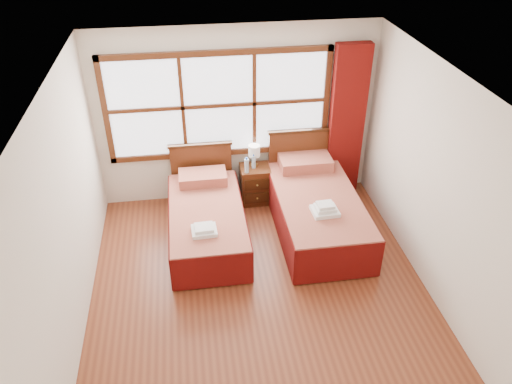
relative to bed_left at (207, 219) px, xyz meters
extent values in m
plane|color=brown|center=(0.55, -1.20, -0.29)|extent=(4.50, 4.50, 0.00)
plane|color=white|center=(0.55, -1.20, 2.31)|extent=(4.50, 4.50, 0.00)
plane|color=silver|center=(0.55, 1.05, 1.01)|extent=(4.00, 0.00, 4.00)
plane|color=silver|center=(-1.45, -1.20, 1.01)|extent=(0.00, 4.50, 4.50)
plane|color=silver|center=(2.55, -1.20, 1.01)|extent=(0.00, 4.50, 4.50)
cube|color=white|center=(0.30, 1.02, 1.21)|extent=(3.00, 0.02, 1.40)
cube|color=#512611|center=(0.30, 1.00, 0.47)|extent=(3.16, 0.06, 0.08)
cube|color=#512611|center=(0.30, 1.00, 1.95)|extent=(3.16, 0.06, 0.08)
cube|color=#512611|center=(-1.24, 1.00, 1.21)|extent=(0.08, 0.06, 1.56)
cube|color=#512611|center=(1.84, 1.00, 1.21)|extent=(0.08, 0.06, 1.56)
cube|color=#512611|center=(-0.20, 1.00, 1.21)|extent=(0.05, 0.05, 1.40)
cube|color=#512611|center=(0.80, 1.00, 1.21)|extent=(0.05, 0.05, 1.40)
cube|color=#512611|center=(0.30, 1.00, 1.21)|extent=(3.00, 0.05, 0.05)
cube|color=maroon|center=(2.15, 0.91, 0.88)|extent=(0.50, 0.16, 2.30)
cube|color=#361B0B|center=(0.00, -0.07, -0.15)|extent=(0.86, 1.71, 0.28)
cube|color=maroon|center=(0.00, -0.07, 0.10)|extent=(0.96, 1.90, 0.23)
cube|color=#5F0C0A|center=(-0.48, -0.07, -0.04)|extent=(0.03, 1.90, 0.47)
cube|color=#5F0C0A|center=(0.48, -0.07, -0.04)|extent=(0.03, 1.90, 0.47)
cube|color=#5F0C0A|center=(0.00, -1.01, -0.04)|extent=(0.96, 0.03, 0.47)
cube|color=maroon|center=(0.00, 0.62, 0.29)|extent=(0.67, 0.39, 0.15)
cube|color=#512611|center=(0.00, 0.94, 0.17)|extent=(0.89, 0.06, 0.93)
cube|color=#361B0B|center=(0.00, 0.94, 0.65)|extent=(0.93, 0.08, 0.04)
cube|color=#361B0B|center=(1.51, -0.07, -0.14)|extent=(0.96, 1.92, 0.31)
cube|color=maroon|center=(1.51, -0.07, 0.15)|extent=(1.07, 2.13, 0.26)
cube|color=#5F0C0A|center=(0.97, -0.07, -0.01)|extent=(0.03, 2.13, 0.53)
cube|color=#5F0C0A|center=(2.05, -0.07, -0.01)|extent=(0.03, 2.13, 0.53)
cube|color=#5F0C0A|center=(1.51, -1.13, -0.01)|extent=(1.07, 0.03, 0.53)
cube|color=maroon|center=(1.51, 0.70, 0.36)|extent=(0.75, 0.44, 0.17)
cube|color=#512611|center=(1.51, 0.94, 0.23)|extent=(1.00, 0.06, 1.04)
cube|color=#361B0B|center=(1.51, 0.94, 0.76)|extent=(1.04, 0.08, 0.04)
cube|color=#512611|center=(0.78, 0.80, 0.00)|extent=(0.43, 0.38, 0.58)
cube|color=#361B0B|center=(0.78, 0.60, -0.12)|extent=(0.38, 0.02, 0.17)
cube|color=#361B0B|center=(0.78, 0.60, 0.11)|extent=(0.38, 0.02, 0.17)
sphere|color=#A78D38|center=(0.78, 0.58, -0.12)|extent=(0.03, 0.03, 0.03)
sphere|color=#A78D38|center=(0.78, 0.58, 0.11)|extent=(0.03, 0.03, 0.03)
cube|color=white|center=(-0.05, -0.56, 0.24)|extent=(0.32, 0.28, 0.05)
cube|color=white|center=(-0.05, -0.56, 0.29)|extent=(0.24, 0.21, 0.04)
cube|color=white|center=(1.49, -0.46, 0.31)|extent=(0.35, 0.31, 0.05)
cube|color=white|center=(1.49, -0.46, 0.36)|extent=(0.26, 0.23, 0.05)
cube|color=white|center=(1.49, -0.46, 0.40)|extent=(0.22, 0.19, 0.04)
cylinder|color=gold|center=(0.78, 0.87, 0.29)|extent=(0.10, 0.10, 0.02)
cylinder|color=gold|center=(0.78, 0.87, 0.37)|extent=(0.02, 0.02, 0.14)
cylinder|color=silver|center=(0.78, 0.87, 0.53)|extent=(0.17, 0.17, 0.17)
cylinder|color=#A6C4D5|center=(0.64, 0.68, 0.39)|extent=(0.06, 0.06, 0.21)
cylinder|color=#1747B3|center=(0.64, 0.68, 0.51)|extent=(0.03, 0.03, 0.03)
cylinder|color=#A6C4D5|center=(0.76, 0.80, 0.38)|extent=(0.06, 0.06, 0.20)
cylinder|color=#1747B3|center=(0.76, 0.80, 0.50)|extent=(0.03, 0.03, 0.03)
camera|label=1|loc=(-0.15, -5.48, 3.98)|focal=35.00mm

